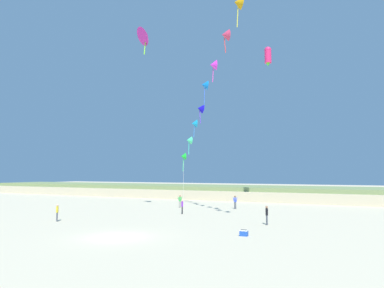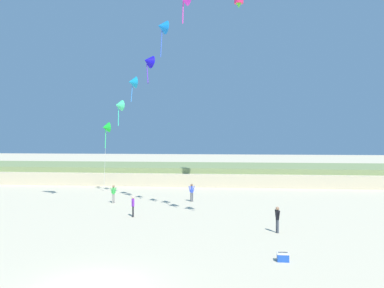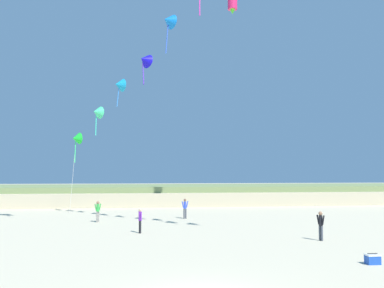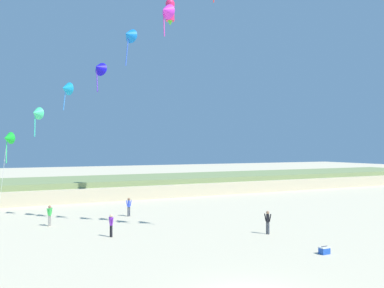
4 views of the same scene
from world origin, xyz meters
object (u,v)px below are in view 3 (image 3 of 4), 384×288
object	(u,v)px
person_far_left	(98,210)
person_far_right	(185,207)
beach_cooler	(373,259)
person_near_right	(140,219)
person_mid_center	(321,224)

from	to	relation	value
person_far_left	person_far_right	bearing A→B (deg)	13.46
person_far_right	beach_cooler	size ratio (longest dim) A/B	2.87
person_near_right	person_far_right	distance (m)	8.43
person_far_left	person_far_right	xyz separation A→B (m)	(6.97, 1.67, 0.01)
person_mid_center	person_far_right	xyz separation A→B (m)	(-6.70, 11.61, -0.00)
person_mid_center	person_far_left	bearing A→B (deg)	143.96
person_near_right	person_far_right	bearing A→B (deg)	64.59
person_near_right	person_far_left	size ratio (longest dim) A/B	0.96
person_near_right	person_far_left	distance (m)	6.83
person_near_right	person_mid_center	world-z (taller)	person_mid_center
person_far_left	beach_cooler	bearing A→B (deg)	-49.81
person_near_right	beach_cooler	xyz separation A→B (m)	(10.00, -9.85, -0.70)
person_far_left	person_mid_center	bearing A→B (deg)	-36.04
beach_cooler	person_near_right	bearing A→B (deg)	135.43
person_mid_center	person_far_left	distance (m)	16.90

